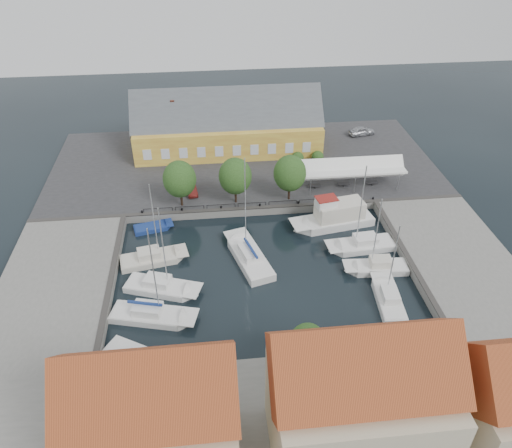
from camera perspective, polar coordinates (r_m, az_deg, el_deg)
The scene contains 22 objects.
ground at distance 56.41m, azimuth 0.66°, elevation -4.72°, with size 140.00×140.00×0.00m, color black.
north_quay at distance 75.25m, azimuth -1.40°, elevation 6.74°, with size 56.00×26.00×1.00m, color #2D2D30.
west_quay at distance 56.82m, azimuth -21.87°, elevation -6.78°, with size 12.00×24.00×1.00m, color slate.
east_quay at distance 60.79m, azimuth 22.01°, elevation -3.78°, with size 12.00×24.00×1.00m, color slate.
south_bank at distance 42.12m, azimuth 4.28°, elevation -22.54°, with size 56.00×14.00×1.00m, color slate.
quay_edge_fittings at distance 59.50m, azimuth 0.15°, elevation -1.03°, with size 56.00×24.72×0.40m.
warehouse at distance 78.21m, azimuth -3.72°, elevation 11.01°, with size 28.56×14.00×9.55m.
tent_canopy at distance 68.84m, azimuth 10.96°, elevation 6.24°, with size 14.00×4.00×2.83m.
quay_trees at distance 63.40m, azimuth -2.39°, elevation 5.48°, with size 18.20×4.20×6.30m.
car_silver at distance 85.09m, azimuth 11.98°, elevation 10.37°, with size 1.74×4.32×1.47m, color #ACADB4.
car_red at distance 67.60m, azimuth -7.41°, elevation 4.01°, with size 1.28×3.66×1.21m, color maroon.
center_sailboat at distance 56.88m, azimuth -0.80°, elevation -3.85°, with size 5.31×9.94×13.15m.
trawler at distance 62.96m, azimuth 9.03°, elevation 0.68°, with size 10.90×4.85×5.00m.
east_boat_a at distance 60.07m, azimuth 12.01°, elevation -2.47°, with size 8.38×3.34×11.60m.
east_boat_b at distance 57.16m, azimuth 13.65°, elevation -4.94°, with size 7.29×2.77×9.93m.
east_boat_c at distance 53.59m, azimuth 14.85°, elevation -8.34°, with size 2.96×7.58×9.63m.
west_boat_b at distance 57.99m, azimuth -11.74°, elevation -3.98°, with size 7.96×4.04×10.56m.
west_boat_c at distance 54.03m, azimuth -10.76°, elevation -7.22°, with size 8.49×5.14×11.09m.
west_boat_d at distance 51.16m, azimuth -11.81°, elevation -10.28°, with size 8.99×4.70×11.61m.
launch_sw at distance 48.42m, azimuth -13.91°, elevation -14.29°, with size 5.72×4.55×0.98m.
launch_nw at distance 63.28m, azimuth -11.70°, elevation -0.49°, with size 5.09×2.94×0.88m.
townhouses at distance 36.81m, azimuth 8.44°, elevation -20.56°, with size 36.30×8.50×12.00m.
Camera 1 is at (-5.31, -43.19, 35.90)m, focal length 35.00 mm.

